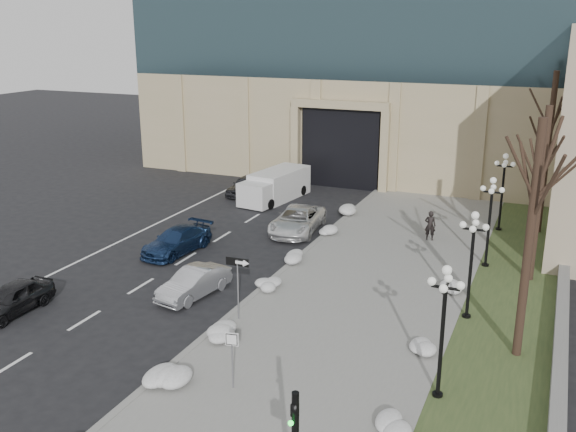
% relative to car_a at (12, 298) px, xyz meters
% --- Properties ---
extents(sidewalk, '(9.00, 40.00, 0.12)m').
position_rel_car_a_xyz_m(sidewalk, '(13.33, 8.58, -0.61)').
color(sidewalk, gray).
rests_on(sidewalk, ground).
extents(curb, '(0.30, 40.00, 0.14)m').
position_rel_car_a_xyz_m(curb, '(8.83, 8.58, -0.60)').
color(curb, gray).
rests_on(curb, ground).
extents(grass_strip, '(4.00, 40.00, 0.10)m').
position_rel_car_a_xyz_m(grass_strip, '(19.83, 8.58, -0.62)').
color(grass_strip, '#324422').
rests_on(grass_strip, ground).
extents(stone_wall, '(0.50, 30.00, 0.70)m').
position_rel_car_a_xyz_m(stone_wall, '(21.83, 10.58, -0.32)').
color(stone_wall, gray).
rests_on(stone_wall, ground).
extents(car_a, '(1.61, 3.94, 1.34)m').
position_rel_car_a_xyz_m(car_a, '(0.00, 0.00, 0.00)').
color(car_a, black).
rests_on(car_a, ground).
extents(car_b, '(2.05, 4.16, 1.31)m').
position_rel_car_a_xyz_m(car_b, '(6.29, 4.60, -0.01)').
color(car_b, '#ABADB3').
rests_on(car_b, ground).
extents(car_c, '(2.45, 4.84, 1.35)m').
position_rel_car_a_xyz_m(car_c, '(2.37, 9.28, 0.00)').
color(car_c, navy).
rests_on(car_c, ground).
extents(car_d, '(2.96, 5.53, 1.48)m').
position_rel_car_a_xyz_m(car_d, '(7.03, 15.19, 0.07)').
color(car_d, white).
rests_on(car_d, ground).
extents(car_e, '(1.83, 4.17, 1.40)m').
position_rel_car_a_xyz_m(car_e, '(0.32, 21.77, 0.03)').
color(car_e, '#2E2F33').
rests_on(car_e, ground).
extents(pedestrian, '(0.66, 0.46, 1.72)m').
position_rel_car_a_xyz_m(pedestrian, '(14.68, 16.50, 0.31)').
color(pedestrian, black).
rests_on(pedestrian, sidewalk).
extents(box_truck, '(3.03, 6.62, 2.03)m').
position_rel_car_a_xyz_m(box_truck, '(2.81, 21.31, 0.31)').
color(box_truck, silver).
rests_on(box_truck, ground).
extents(one_way_sign, '(1.06, 0.29, 2.83)m').
position_rel_car_a_xyz_m(one_way_sign, '(9.52, 3.11, 1.67)').
color(one_way_sign, slate).
rests_on(one_way_sign, ground).
extents(keep_sign, '(0.47, 0.13, 2.17)m').
position_rel_car_a_xyz_m(keep_sign, '(11.62, -1.69, 0.93)').
color(keep_sign, slate).
rests_on(keep_sign, ground).
extents(snow_clump_b, '(1.10, 1.60, 0.36)m').
position_rel_car_a_xyz_m(snow_clump_b, '(9.38, -2.76, -0.37)').
color(snow_clump_b, silver).
rests_on(snow_clump_b, sidewalk).
extents(snow_clump_c, '(1.10, 1.60, 0.36)m').
position_rel_car_a_xyz_m(snow_clump_c, '(9.42, 1.29, -0.37)').
color(snow_clump_c, silver).
rests_on(snow_clump_c, sidewalk).
extents(snow_clump_d, '(1.10, 1.60, 0.36)m').
position_rel_car_a_xyz_m(snow_clump_d, '(8.98, 6.59, -0.37)').
color(snow_clump_d, silver).
rests_on(snow_clump_d, sidewalk).
extents(snow_clump_e, '(1.10, 1.60, 0.36)m').
position_rel_car_a_xyz_m(snow_clump_e, '(8.94, 10.46, -0.37)').
color(snow_clump_e, silver).
rests_on(snow_clump_e, sidewalk).
extents(snow_clump_f, '(1.10, 1.60, 0.36)m').
position_rel_car_a_xyz_m(snow_clump_f, '(9.02, 15.61, -0.37)').
color(snow_clump_f, silver).
rests_on(snow_clump_f, sidewalk).
extents(snow_clump_g, '(1.10, 1.60, 0.36)m').
position_rel_car_a_xyz_m(snow_clump_g, '(9.12, 19.47, -0.37)').
color(snow_clump_g, silver).
rests_on(snow_clump_g, sidewalk).
extents(snow_clump_h, '(1.10, 1.60, 0.36)m').
position_rel_car_a_xyz_m(snow_clump_h, '(17.43, -2.08, -0.37)').
color(snow_clump_h, silver).
rests_on(snow_clump_h, sidewalk).
extents(snow_clump_i, '(1.10, 1.60, 0.36)m').
position_rel_car_a_xyz_m(snow_clump_i, '(17.24, 3.13, -0.37)').
color(snow_clump_i, silver).
rests_on(snow_clump_i, sidewalk).
extents(snow_clump_j, '(1.10, 1.60, 0.36)m').
position_rel_car_a_xyz_m(snow_clump_j, '(17.20, 9.05, -0.37)').
color(snow_clump_j, silver).
rests_on(snow_clump_j, sidewalk).
extents(lamppost_a, '(1.18, 1.18, 4.76)m').
position_rel_car_a_xyz_m(lamppost_a, '(18.13, 0.58, 2.41)').
color(lamppost_a, black).
rests_on(lamppost_a, ground).
extents(lamppost_b, '(1.18, 1.18, 4.76)m').
position_rel_car_a_xyz_m(lamppost_b, '(18.13, 7.08, 2.41)').
color(lamppost_b, black).
rests_on(lamppost_b, ground).
extents(lamppost_c, '(1.18, 1.18, 4.76)m').
position_rel_car_a_xyz_m(lamppost_c, '(18.13, 13.58, 2.41)').
color(lamppost_c, black).
rests_on(lamppost_c, ground).
extents(lamppost_d, '(1.18, 1.18, 4.76)m').
position_rel_car_a_xyz_m(lamppost_d, '(18.13, 20.08, 2.41)').
color(lamppost_d, black).
rests_on(lamppost_d, ground).
extents(tree_near, '(3.20, 3.20, 9.00)m').
position_rel_car_a_xyz_m(tree_near, '(20.33, 4.58, 5.16)').
color(tree_near, black).
rests_on(tree_near, ground).
extents(tree_mid, '(3.20, 3.20, 8.50)m').
position_rel_car_a_xyz_m(tree_mid, '(20.33, 12.58, 4.84)').
color(tree_mid, black).
rests_on(tree_mid, ground).
extents(tree_far, '(3.20, 3.20, 9.50)m').
position_rel_car_a_xyz_m(tree_far, '(20.33, 20.58, 5.48)').
color(tree_far, black).
rests_on(tree_far, ground).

